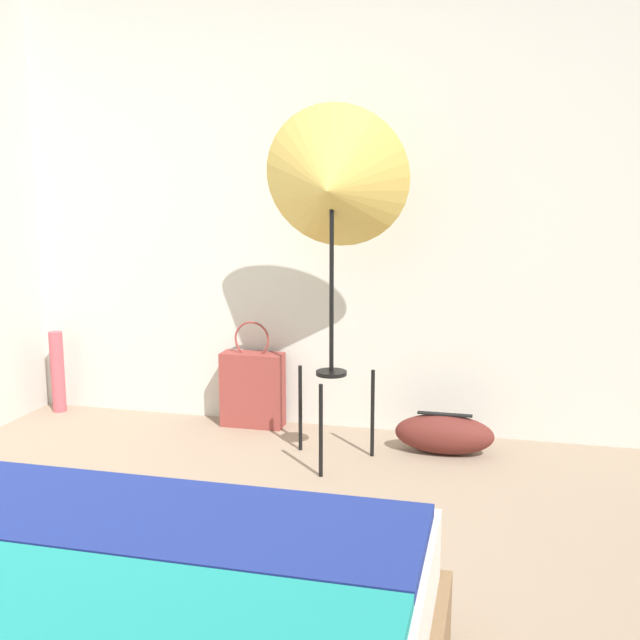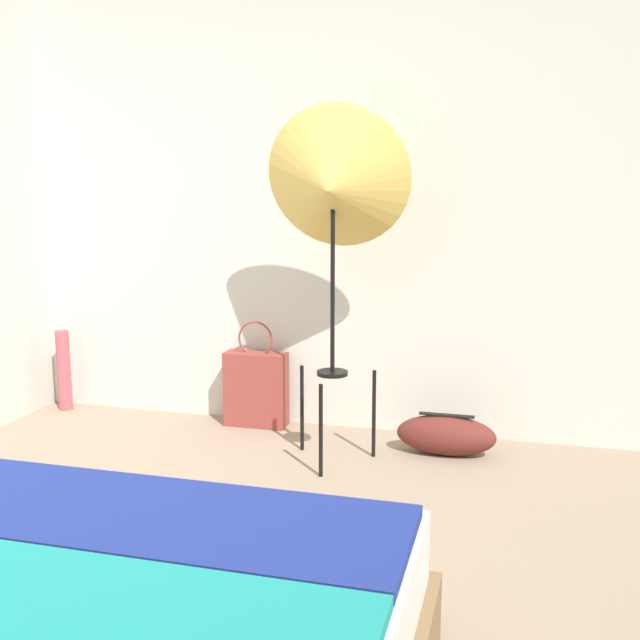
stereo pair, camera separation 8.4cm
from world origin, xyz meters
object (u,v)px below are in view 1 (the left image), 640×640
(duffel_bag, at_px, (444,434))
(photo_umbrella, at_px, (332,186))
(paper_roll, at_px, (58,372))
(tote_bag, at_px, (253,388))

(duffel_bag, bearing_deg, photo_umbrella, -156.52)
(photo_umbrella, bearing_deg, paper_roll, 166.90)
(tote_bag, height_order, duffel_bag, tote_bag)
(tote_bag, relative_size, paper_roll, 1.23)
(tote_bag, xyz_separation_m, paper_roll, (-1.27, -0.02, 0.03))
(photo_umbrella, bearing_deg, duffel_bag, 23.48)
(tote_bag, distance_m, duffel_bag, 1.15)
(photo_umbrella, distance_m, paper_roll, 2.20)
(photo_umbrella, xyz_separation_m, tote_bag, (-0.57, 0.44, -1.16))
(duffel_bag, bearing_deg, tote_bag, 169.75)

